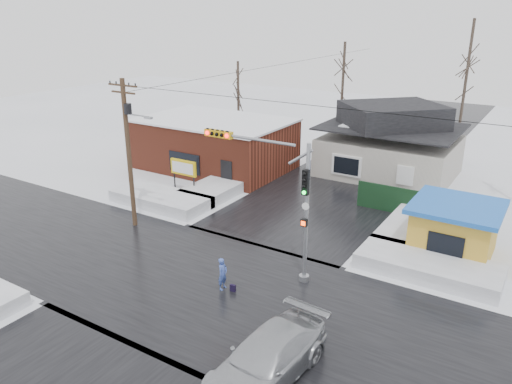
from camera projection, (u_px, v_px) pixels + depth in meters
The scene contains 20 objects.
ground at pixel (202, 285), 24.28m from camera, with size 120.00×120.00×0.00m, color white.
road_ns at pixel (202, 285), 24.28m from camera, with size 10.00×120.00×0.02m, color black.
road_ew at pixel (202, 285), 24.28m from camera, with size 120.00×10.00×0.02m, color black.
snowbank_nw at pixel (161, 199), 34.20m from camera, with size 7.00×3.00×0.80m, color white.
snowbank_ne at pixel (428, 266), 25.23m from camera, with size 7.00×3.00×0.80m, color white.
snowbank_nside_w at pixel (227, 184), 37.18m from camera, with size 3.00×8.00×0.80m, color white.
snowbank_nside_e at pixel (416, 224), 30.20m from camera, with size 3.00×8.00×0.80m, color white.
traffic_signal at pixel (277, 189), 23.87m from camera, with size 6.05×0.68×7.00m.
utility_pole at pixel (129, 146), 29.26m from camera, with size 3.15×0.44×9.00m.
brick_building at pixel (215, 143), 41.78m from camera, with size 12.20×8.20×4.12m.
marquee_sign at pixel (183, 169), 35.66m from camera, with size 2.20×0.21×2.55m.
house at pixel (390, 143), 39.89m from camera, with size 10.40×8.40×5.76m.
kiosk at pixel (454, 229), 27.00m from camera, with size 4.60×4.60×2.88m.
fence at pixel (417, 204), 31.87m from camera, with size 8.00×0.12×1.80m, color black.
tree_far_left at pixel (344, 66), 44.23m from camera, with size 3.00×3.00×10.00m.
tree_far_mid at pixel (470, 50), 40.30m from camera, with size 3.00×3.00×12.00m.
tree_far_west at pixel (238, 79), 48.17m from camera, with size 3.00×3.00×8.00m.
pedestrian at pixel (223, 274), 23.66m from camera, with size 0.59×0.38×1.61m, color #3F58B1.
car at pixel (267, 359), 17.87m from camera, with size 2.36×5.82×1.69m, color #B1B4B9.
shopping_bag at pixel (233, 288), 23.65m from camera, with size 0.28×0.12×0.35m, color black.
Camera 1 is at (13.49, -16.62, 12.60)m, focal length 35.00 mm.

